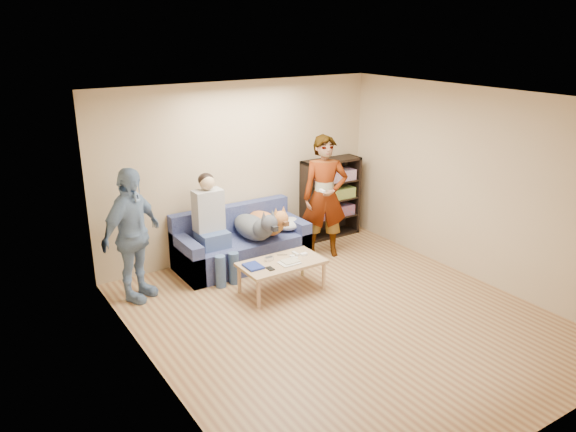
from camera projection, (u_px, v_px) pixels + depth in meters
ground at (342, 318)px, 6.76m from camera, size 5.00×5.00×0.00m
ceiling at (350, 99)px, 5.91m from camera, size 5.00×5.00×0.00m
wall_back at (241, 170)px, 8.32m from camera, size 4.50×0.00×4.50m
wall_front at (546, 303)px, 4.35m from camera, size 4.50×0.00×4.50m
wall_left at (154, 258)px, 5.18m from camera, size 0.00×5.00×5.00m
wall_right at (478, 186)px, 7.49m from camera, size 0.00×5.00×5.00m
blanket at (289, 224)px, 8.42m from camera, size 0.47×0.40×0.16m
person_standing_right at (325, 197)px, 8.33m from camera, size 0.80×0.70×1.84m
person_standing_left at (132, 235)px, 6.97m from camera, size 1.08×0.90×1.72m
held_controller at (322, 191)px, 8.02m from camera, size 0.06×0.13×0.03m
notebook_blue at (253, 266)px, 7.13m from camera, size 0.20×0.26×0.03m
papers at (289, 263)px, 7.24m from camera, size 0.26×0.20×0.02m
magazine at (290, 261)px, 7.27m from camera, size 0.22×0.17×0.01m
camera_silver at (269, 259)px, 7.33m from camera, size 0.11×0.06×0.05m
controller_a at (295, 254)px, 7.52m from camera, size 0.04×0.13×0.03m
controller_b at (304, 254)px, 7.50m from camera, size 0.09×0.06×0.03m
headphone_cup_a at (295, 258)px, 7.38m from camera, size 0.07×0.07×0.02m
headphone_cup_b at (292, 256)px, 7.45m from camera, size 0.07×0.07×0.02m
pen_orange at (287, 266)px, 7.16m from camera, size 0.13×0.06×0.01m
pen_black at (282, 255)px, 7.50m from camera, size 0.13×0.08×0.01m
wallet at (270, 269)px, 7.08m from camera, size 0.07×0.12×0.02m
sofa at (240, 246)px, 8.20m from camera, size 1.90×0.85×0.82m
person_seated at (212, 222)px, 7.69m from camera, size 0.40×0.73×1.47m
dog_gray at (255, 227)px, 7.96m from camera, size 0.38×1.23×0.55m
dog_tan at (267, 223)px, 8.16m from camera, size 0.37×1.14×0.53m
coffee_table at (282, 265)px, 7.32m from camera, size 1.10×0.60×0.42m
bookshelf at (330, 196)px, 9.18m from camera, size 1.00×0.34×1.30m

